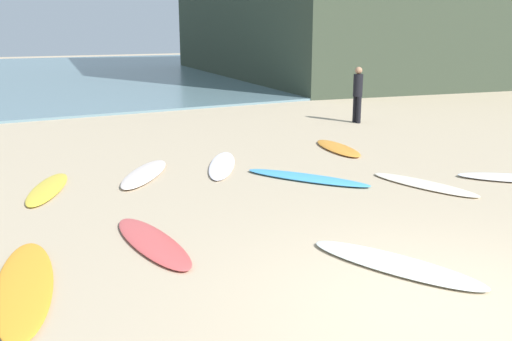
# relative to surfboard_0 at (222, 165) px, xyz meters

# --- Properties ---
(ground_plane) EXTENTS (120.00, 120.00, 0.00)m
(ground_plane) POSITION_rel_surfboard_0_xyz_m (-0.80, -6.63, -0.03)
(ground_plane) COLOR tan
(ocean_water) EXTENTS (120.00, 40.00, 0.08)m
(ocean_water) POSITION_rel_surfboard_0_xyz_m (-0.80, 28.06, 0.01)
(ocean_water) COLOR slate
(ocean_water) RESTS_ON ground_plane
(surfboard_0) EXTENTS (1.67, 2.35, 0.07)m
(surfboard_0) POSITION_rel_surfboard_0_xyz_m (0.00, 0.00, 0.00)
(surfboard_0) COLOR white
(surfboard_0) RESTS_ON ground_plane
(surfboard_1) EXTENTS (1.06, 2.10, 0.08)m
(surfboard_1) POSITION_rel_surfboard_0_xyz_m (3.08, 0.12, 0.01)
(surfboard_1) COLOR #F99834
(surfboard_1) RESTS_ON ground_plane
(surfboard_2) EXTENTS (0.61, 2.15, 0.07)m
(surfboard_2) POSITION_rel_surfboard_0_xyz_m (-2.69, -3.35, 0.00)
(surfboard_2) COLOR #D54F4D
(surfboard_2) RESTS_ON ground_plane
(surfboard_3) EXTENTS (1.29, 2.15, 0.07)m
(surfboard_3) POSITION_rel_surfboard_0_xyz_m (-3.41, -0.05, 0.00)
(surfboard_3) COLOR yellow
(surfboard_3) RESTS_ON ground_plane
(surfboard_5) EXTENTS (1.77, 2.16, 0.09)m
(surfboard_5) POSITION_rel_surfboard_0_xyz_m (-1.62, 0.07, 0.01)
(surfboard_5) COLOR silver
(surfboard_5) RESTS_ON ground_plane
(surfboard_6) EXTENTS (0.92, 2.18, 0.06)m
(surfboard_6) POSITION_rel_surfboard_0_xyz_m (2.47, -3.11, -0.00)
(surfboard_6) COLOR silver
(surfboard_6) RESTS_ON ground_plane
(surfboard_7) EXTENTS (1.69, 2.38, 0.08)m
(surfboard_7) POSITION_rel_surfboard_0_xyz_m (0.90, -1.72, 0.01)
(surfboard_7) COLOR #449EDC
(surfboard_7) RESTS_ON ground_plane
(surfboard_8) EXTENTS (1.30, 2.25, 0.07)m
(surfboard_8) POSITION_rel_surfboard_0_xyz_m (-0.46, -5.46, 0.00)
(surfboard_8) COLOR white
(surfboard_8) RESTS_ON ground_plane
(surfboard_9) EXTENTS (1.04, 2.62, 0.08)m
(surfboard_9) POSITION_rel_surfboard_0_xyz_m (-4.32, -3.88, 0.01)
(surfboard_9) COLOR orange
(surfboard_9) RESTS_ON ground_plane
(beachgoer_near) EXTENTS (0.32, 0.34, 1.66)m
(beachgoer_near) POSITION_rel_surfboard_0_xyz_m (6.00, 2.94, 0.89)
(beachgoer_near) COLOR black
(beachgoer_near) RESTS_ON ground_plane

